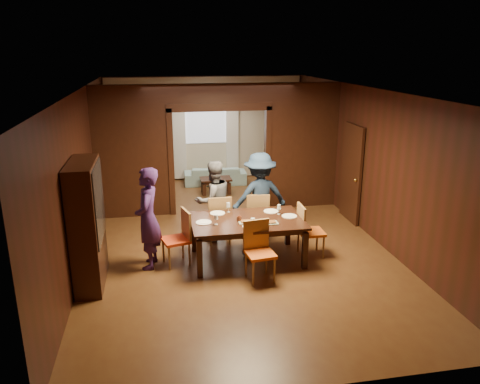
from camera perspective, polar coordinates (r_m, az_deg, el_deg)
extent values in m
plane|color=#542D17|center=(9.45, -1.00, -5.41)|extent=(9.00, 9.00, 0.00)
cube|color=silver|center=(8.76, -1.10, 12.38)|extent=(5.50, 9.00, 0.02)
cube|color=black|center=(13.37, -4.23, 7.74)|extent=(5.50, 0.02, 2.90)
cube|color=black|center=(8.99, -18.63, 2.21)|extent=(0.02, 9.00, 2.90)
cube|color=black|center=(9.81, 15.04, 3.74)|extent=(0.02, 9.00, 2.90)
cube|color=black|center=(10.51, -12.92, 3.36)|extent=(1.65, 0.15, 2.40)
cube|color=black|center=(11.02, 7.53, 4.28)|extent=(1.65, 0.15, 2.40)
cube|color=black|center=(10.36, -2.56, 11.72)|extent=(5.50, 0.15, 0.50)
cube|color=beige|center=(13.34, -4.21, 7.72)|extent=(5.40, 0.04, 2.85)
imported|color=#371B50|center=(8.04, -11.16, -3.18)|extent=(0.51, 0.69, 1.76)
imported|color=slate|center=(9.08, -3.24, -1.07)|extent=(0.93, 0.83, 1.59)
imported|color=#162338|center=(9.08, 2.42, -0.56)|extent=(1.18, 0.76, 1.73)
imported|color=#97C4C6|center=(13.01, -3.05, 2.08)|extent=(1.72, 0.75, 0.49)
imported|color=black|center=(8.28, 1.37, -2.83)|extent=(0.32, 0.32, 0.08)
cube|color=black|center=(8.32, 0.88, -5.83)|extent=(1.96, 1.22, 0.76)
cube|color=black|center=(12.18, -2.97, 0.79)|extent=(0.80, 0.50, 0.40)
cube|color=black|center=(7.67, -18.13, -3.79)|extent=(0.40, 1.20, 2.00)
cube|color=black|center=(10.33, 13.46, 2.22)|extent=(0.06, 0.90, 2.10)
cube|color=silver|center=(13.27, -4.22, 8.76)|extent=(1.20, 0.03, 1.30)
cube|color=white|center=(13.25, -7.41, 6.68)|extent=(0.35, 0.06, 2.40)
cube|color=white|center=(13.41, -0.95, 6.94)|extent=(0.35, 0.06, 2.40)
cylinder|color=silver|center=(8.06, -4.44, -3.70)|extent=(0.27, 0.27, 0.01)
cylinder|color=white|center=(8.48, -2.76, -2.60)|extent=(0.27, 0.27, 0.01)
cylinder|color=white|center=(8.59, 3.81, -2.35)|extent=(0.27, 0.27, 0.01)
cylinder|color=silver|center=(8.37, 6.03, -2.93)|extent=(0.27, 0.27, 0.01)
cylinder|color=white|center=(7.86, 1.25, -4.21)|extent=(0.27, 0.27, 0.01)
cube|color=gray|center=(8.04, 0.89, -3.62)|extent=(0.30, 0.20, 0.04)
cube|color=gray|center=(8.01, 3.58, -3.72)|extent=(0.30, 0.20, 0.04)
cylinder|color=silver|center=(7.87, 1.56, -3.69)|extent=(0.07, 0.07, 0.14)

